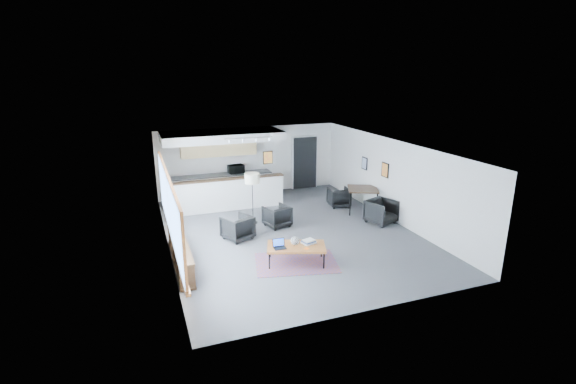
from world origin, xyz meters
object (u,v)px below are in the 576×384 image
object	(u,v)px
armchair_left	(237,226)
dining_chair_near	(381,212)
ceramic_pot	(295,241)
laptop	(279,245)
armchair_right	(277,215)
dining_chair_far	(339,198)
microwave	(236,168)
coffee_table	(296,247)
floor_lamp	(252,180)
dining_table	(363,190)
book_stack	(309,242)

from	to	relation	value
armchair_left	dining_chair_near	size ratio (longest dim) A/B	1.08
ceramic_pot	armchair_left	distance (m)	2.23
laptop	ceramic_pot	size ratio (longest dim) A/B	1.36
armchair_left	armchair_right	bearing A→B (deg)	177.42
armchair_left	dining_chair_far	size ratio (longest dim) A/B	1.23
ceramic_pot	armchair_right	bearing A→B (deg)	81.38
ceramic_pot	microwave	distance (m)	6.09
dining_chair_far	coffee_table	bearing A→B (deg)	58.40
floor_lamp	dining_chair_far	distance (m)	3.55
laptop	dining_chair_far	world-z (taller)	laptop
dining_table	dining_chair_near	size ratio (longest dim) A/B	1.84
dining_chair_near	armchair_left	bearing A→B (deg)	156.31
armchair_right	coffee_table	bearing A→B (deg)	65.81
book_stack	armchair_left	bearing A→B (deg)	124.23
book_stack	armchair_left	size ratio (longest dim) A/B	0.51
floor_lamp	dining_table	xyz separation A→B (m)	(3.80, -0.24, -0.65)
microwave	floor_lamp	bearing A→B (deg)	-102.56
ceramic_pot	armchair_left	xyz separation A→B (m)	(-1.00, 1.98, -0.20)
laptop	ceramic_pot	bearing A→B (deg)	2.72
floor_lamp	coffee_table	bearing A→B (deg)	-85.62
coffee_table	dining_chair_near	xyz separation A→B (m)	(3.56, 1.72, -0.08)
book_stack	armchair_right	bearing A→B (deg)	89.33
armchair_left	dining_chair_far	xyz separation A→B (m)	(4.10, 1.69, -0.07)
dining_chair_far	dining_table	bearing A→B (deg)	128.39
laptop	book_stack	world-z (taller)	laptop
coffee_table	ceramic_pot	xyz separation A→B (m)	(-0.01, 0.05, 0.15)
ceramic_pot	dining_chair_far	size ratio (longest dim) A/B	0.36
armchair_left	laptop	bearing A→B (deg)	81.28
ceramic_pot	dining_table	world-z (taller)	dining_table
coffee_table	dining_chair_far	distance (m)	4.83
dining_chair_far	ceramic_pot	bearing A→B (deg)	57.92
ceramic_pot	dining_chair_near	world-z (taller)	dining_chair_near
coffee_table	book_stack	distance (m)	0.36
armchair_right	dining_chair_near	distance (m)	3.31
coffee_table	dining_chair_near	distance (m)	3.95
laptop	floor_lamp	distance (m)	3.23
floor_lamp	microwave	bearing A→B (deg)	86.39
floor_lamp	dining_chair_far	bearing A→B (deg)	9.80
armchair_left	dining_table	world-z (taller)	dining_table
ceramic_pot	book_stack	bearing A→B (deg)	-3.09
floor_lamp	dining_chair_near	distance (m)	4.20
armchair_right	laptop	bearing A→B (deg)	56.45
laptop	floor_lamp	xyz separation A→B (m)	(0.19, 3.10, 0.87)
book_stack	armchair_right	size ratio (longest dim) A/B	0.54
ceramic_pot	floor_lamp	xyz separation A→B (m)	(-0.23, 3.10, 0.82)
coffee_table	laptop	xyz separation A→B (m)	(-0.43, 0.05, 0.10)
dining_table	dining_chair_far	distance (m)	1.05
dining_chair_near	ceramic_pot	bearing A→B (deg)	-174.76
floor_lamp	dining_chair_far	xyz separation A→B (m)	(3.32, 0.57, -1.10)
coffee_table	armchair_right	xyz separation A→B (m)	(0.38, 2.60, -0.07)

